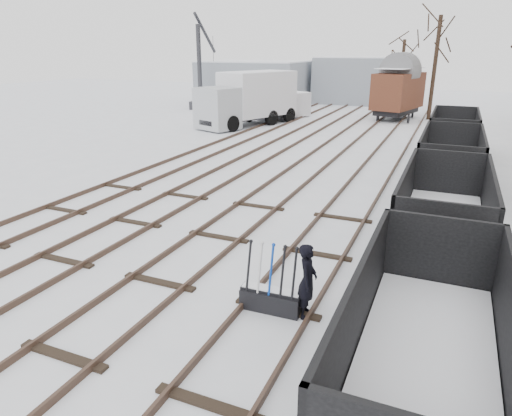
% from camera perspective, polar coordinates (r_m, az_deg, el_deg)
% --- Properties ---
extents(ground, '(120.00, 120.00, 0.00)m').
position_cam_1_polar(ground, '(11.22, -11.95, -9.18)').
color(ground, white).
rests_on(ground, ground).
extents(tracks, '(13.90, 52.00, 0.16)m').
position_cam_1_polar(tracks, '(23.00, 7.82, 6.08)').
color(tracks, black).
rests_on(tracks, ground).
extents(shed_left, '(10.00, 8.00, 4.10)m').
position_cam_1_polar(shed_left, '(47.95, -0.00, 15.47)').
color(shed_left, '#8D959F').
rests_on(shed_left, ground).
extents(shed_right, '(7.00, 6.00, 4.50)m').
position_cam_1_polar(shed_right, '(49.05, 12.02, 15.39)').
color(shed_right, '#8D959F').
rests_on(shed_right, ground).
extents(ground_frame, '(1.31, 0.46, 1.49)m').
position_cam_1_polar(ground_frame, '(9.83, 1.89, -11.19)').
color(ground_frame, black).
rests_on(ground_frame, ground).
extents(worker, '(0.47, 0.64, 1.61)m').
position_cam_1_polar(worker, '(9.45, 6.44, -9.04)').
color(worker, black).
rests_on(worker, ground).
extents(freight_wagon_a, '(2.21, 5.53, 2.26)m').
position_cam_1_polar(freight_wagon_a, '(7.56, 20.37, -17.77)').
color(freight_wagon_a, black).
rests_on(freight_wagon_a, ground).
extents(freight_wagon_b, '(2.21, 5.53, 2.26)m').
position_cam_1_polar(freight_wagon_b, '(13.29, 22.27, -1.56)').
color(freight_wagon_b, black).
rests_on(freight_wagon_b, ground).
extents(freight_wagon_c, '(2.21, 5.53, 2.26)m').
position_cam_1_polar(freight_wagon_c, '(19.45, 22.98, 4.67)').
color(freight_wagon_c, black).
rests_on(freight_wagon_c, ground).
extents(freight_wagon_d, '(2.21, 5.53, 2.26)m').
position_cam_1_polar(freight_wagon_d, '(25.72, 23.35, 7.89)').
color(freight_wagon_d, black).
rests_on(freight_wagon_d, ground).
extents(box_van_wagon, '(3.83, 5.59, 3.89)m').
position_cam_1_polar(box_van_wagon, '(37.85, 17.36, 13.93)').
color(box_van_wagon, black).
rests_on(box_van_wagon, ground).
extents(lorry, '(4.55, 8.60, 3.73)m').
position_cam_1_polar(lorry, '(33.38, -0.91, 13.56)').
color(lorry, black).
rests_on(lorry, ground).
extents(panel_van, '(3.60, 4.84, 1.96)m').
position_cam_1_polar(panel_van, '(37.10, 3.45, 12.71)').
color(panel_van, silver).
rests_on(panel_van, ground).
extents(crane, '(1.83, 4.87, 8.23)m').
position_cam_1_polar(crane, '(43.16, -6.87, 15.07)').
color(crane, '#2B2C30').
rests_on(crane, ground).
extents(tree_far_left, '(0.30, 0.30, 6.07)m').
position_cam_1_polar(tree_far_left, '(47.33, 17.71, 15.75)').
color(tree_far_left, black).
rests_on(tree_far_left, ground).
extents(tree_far_right, '(0.30, 0.30, 7.60)m').
position_cam_1_polar(tree_far_right, '(38.60, 21.40, 15.88)').
color(tree_far_right, black).
rests_on(tree_far_right, ground).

